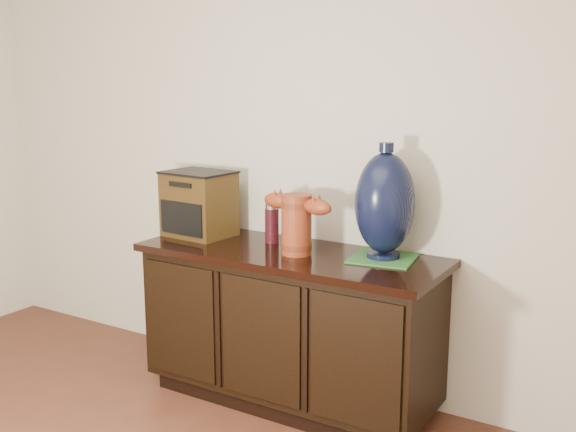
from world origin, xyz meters
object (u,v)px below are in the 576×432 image
Objects in this scene: lamp_base at (385,204)px; terracotta_vessel at (297,221)px; spray_can at (272,223)px; sideboard at (290,326)px; tv_radio at (199,204)px.

terracotta_vessel is at bearing -161.50° from lamp_base.
terracotta_vessel is 1.99× the size of spray_can.
sideboard is 0.78m from tv_radio.
spray_can is (-0.22, 0.13, -0.06)m from terracotta_vessel.
tv_radio is (-0.56, 0.04, 0.53)m from sideboard.
sideboard is at bearing 161.62° from terracotta_vessel.
spray_can is (-0.16, 0.10, 0.47)m from sideboard.
terracotta_vessel is 0.77× the size of lamp_base.
spray_can is (-0.59, 0.00, -0.15)m from lamp_base.
terracotta_vessel reaches higher than spray_can.
tv_radio is at bearing -176.46° from lamp_base.
terracotta_vessel is 0.26m from spray_can.
lamp_base is 0.61m from spray_can.
spray_can reaches higher than sideboard.
tv_radio is 1.77× the size of spray_can.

